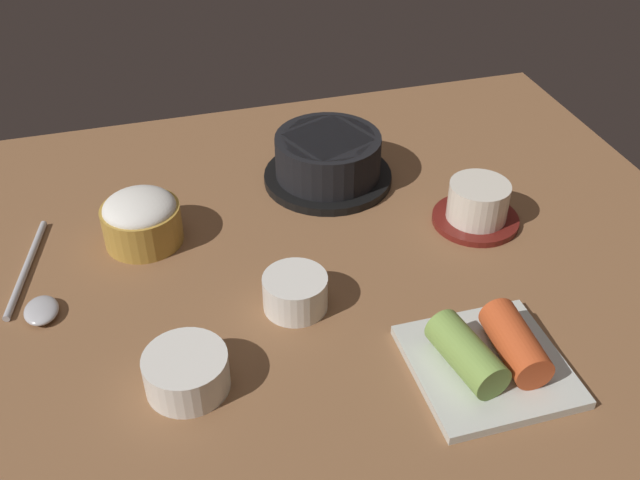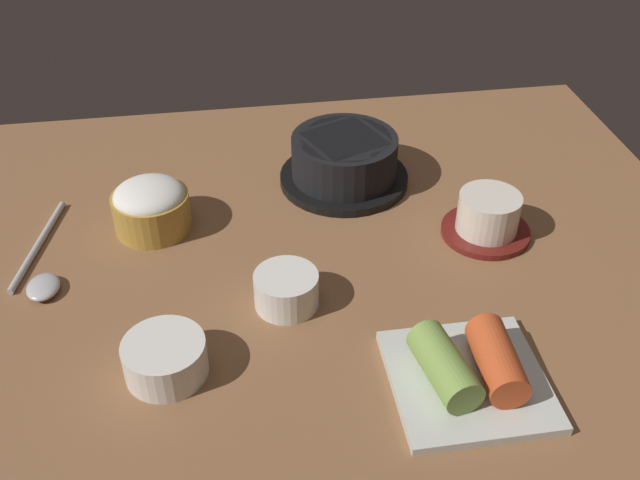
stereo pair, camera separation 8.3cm
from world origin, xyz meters
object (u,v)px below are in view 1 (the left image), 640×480
at_px(kimchi_plate, 489,356).
at_px(spoon, 36,295).
at_px(tea_cup_with_saucer, 477,205).
at_px(rice_bowl, 141,218).
at_px(side_bowl_near, 186,371).
at_px(stone_pot, 328,159).
at_px(banchan_cup_center, 295,291).

distance_m(kimchi_plate, spoon, 0.48).
bearing_deg(tea_cup_with_saucer, kimchi_plate, -112.90).
height_order(kimchi_plate, spoon, kimchi_plate).
distance_m(rice_bowl, tea_cup_with_saucer, 0.41).
distance_m(tea_cup_with_saucer, side_bowl_near, 0.42).
distance_m(tea_cup_with_saucer, kimchi_plate, 0.25).
xyz_separation_m(stone_pot, rice_bowl, (-0.25, -0.07, -0.00)).
height_order(stone_pot, kimchi_plate, stone_pot).
bearing_deg(banchan_cup_center, rice_bowl, 131.58).
relative_size(stone_pot, spoon, 0.90).
distance_m(rice_bowl, side_bowl_near, 0.25).
xyz_separation_m(side_bowl_near, spoon, (-0.14, 0.17, -0.01)).
bearing_deg(kimchi_plate, rice_bowl, 134.88).
height_order(tea_cup_with_saucer, spoon, tea_cup_with_saucer).
bearing_deg(kimchi_plate, side_bowl_near, 168.19).
xyz_separation_m(stone_pot, banchan_cup_center, (-0.10, -0.23, -0.01)).
xyz_separation_m(banchan_cup_center, spoon, (-0.27, 0.09, -0.02)).
bearing_deg(stone_pot, banchan_cup_center, -114.43).
distance_m(stone_pot, kimchi_plate, 0.38).
xyz_separation_m(banchan_cup_center, kimchi_plate, (0.16, -0.14, -0.00)).
bearing_deg(tea_cup_with_saucer, spoon, 179.98).
xyz_separation_m(tea_cup_with_saucer, banchan_cup_center, (-0.25, -0.09, -0.00)).
height_order(stone_pot, rice_bowl, stone_pot).
xyz_separation_m(rice_bowl, side_bowl_near, (0.02, -0.24, -0.01)).
distance_m(tea_cup_with_saucer, banchan_cup_center, 0.27).
bearing_deg(rice_bowl, banchan_cup_center, -48.42).
distance_m(stone_pot, rice_bowl, 0.26).
bearing_deg(spoon, kimchi_plate, -28.28).
bearing_deg(spoon, stone_pot, 20.82).
relative_size(tea_cup_with_saucer, side_bowl_near, 1.33).
bearing_deg(side_bowl_near, spoon, 129.88).
distance_m(tea_cup_with_saucer, spoon, 0.52).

